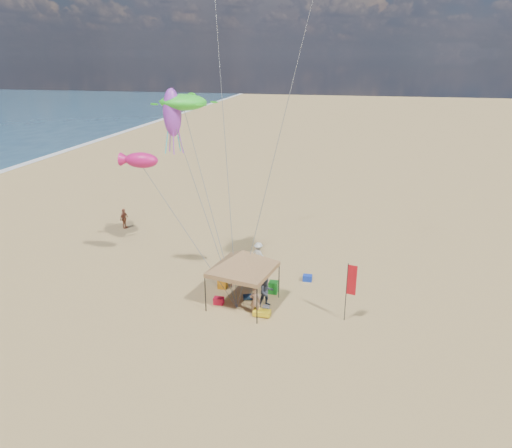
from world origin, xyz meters
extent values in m
plane|color=tan|center=(0.00, 0.00, 0.00)|extent=(280.00, 280.00, 0.00)
cylinder|color=black|center=(-1.43, 2.82, 0.99)|extent=(0.06, 0.06, 1.98)
cylinder|color=black|center=(1.48, 2.20, 0.99)|extent=(0.06, 0.06, 1.98)
cylinder|color=black|center=(-2.05, -0.09, 0.99)|extent=(0.06, 0.06, 1.98)
cylinder|color=black|center=(0.86, -0.71, 0.99)|extent=(0.06, 0.06, 1.98)
cube|color=olive|center=(-0.29, 1.06, 2.10)|extent=(3.64, 3.64, 0.24)
pyramid|color=olive|center=(-0.29, 1.06, 3.21)|extent=(5.88, 5.88, 0.99)
cylinder|color=black|center=(5.18, 0.57, 1.60)|extent=(0.04, 0.04, 3.20)
cube|color=red|center=(5.41, 0.52, 2.34)|extent=(0.46, 0.12, 1.60)
cube|color=red|center=(-1.61, 0.79, 0.19)|extent=(0.54, 0.38, 0.38)
cube|color=#1635B2|center=(2.83, 4.59, 0.19)|extent=(0.54, 0.38, 0.38)
cylinder|color=#0C1C35|center=(-0.11, 1.57, 0.18)|extent=(0.69, 0.54, 0.36)
cylinder|color=#C37F0A|center=(-2.17, 3.95, 0.18)|extent=(0.54, 0.69, 0.36)
cube|color=#188521|center=(1.08, 2.68, 0.35)|extent=(0.50, 0.50, 0.70)
cube|color=orange|center=(-1.92, 2.65, 0.35)|extent=(0.50, 0.50, 0.70)
cube|color=gray|center=(1.06, 0.60, 0.14)|extent=(0.34, 0.30, 0.28)
cube|color=yellow|center=(0.96, 0.04, 0.20)|extent=(0.90, 0.50, 0.24)
imported|color=#A1785C|center=(0.57, 0.17, 0.77)|extent=(0.57, 0.39, 1.54)
imported|color=#353C49|center=(0.97, 1.17, 0.84)|extent=(1.03, 0.98, 1.68)
imported|color=beige|center=(-0.52, 6.13, 0.79)|extent=(1.17, 0.95, 1.58)
imported|color=#AD6242|center=(-12.21, 10.64, 0.80)|extent=(0.53, 0.99, 1.61)
ellipsoid|color=#37F330|center=(-4.73, 5.15, 10.29)|extent=(3.29, 2.93, 0.92)
ellipsoid|color=#D1166A|center=(-6.88, 3.65, 7.14)|extent=(2.03, 1.02, 0.90)
ellipsoid|color=#AC3DD7|center=(-5.24, 4.68, 9.74)|extent=(1.29, 1.29, 2.72)
camera|label=1|loc=(5.19, -20.88, 12.90)|focal=32.89mm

